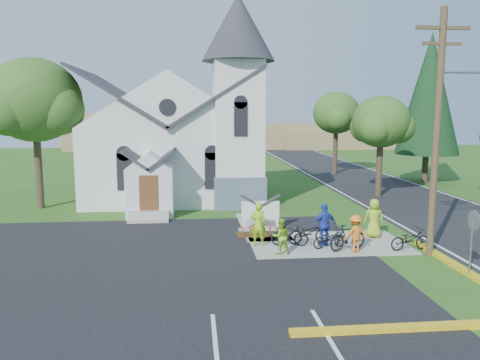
{
  "coord_description": "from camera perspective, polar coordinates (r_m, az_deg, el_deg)",
  "views": [
    {
      "loc": [
        -4.48,
        -19.57,
        5.96
      ],
      "look_at": [
        -2.05,
        5.0,
        2.33
      ],
      "focal_mm": 35.0,
      "sensor_mm": 36.0,
      "label": 1
    }
  ],
  "objects": [
    {
      "name": "bike_1",
      "position": [
        20.9,
        6.07,
        -6.68
      ],
      "size": [
        1.72,
        0.75,
        1.0
      ],
      "primitive_type": "imported",
      "rotation": [
        0.0,
        0.0,
        1.4
      ],
      "color": "black",
      "rests_on": "sidewalk"
    },
    {
      "name": "flower_bed",
      "position": [
        22.9,
        2.81,
        -6.64
      ],
      "size": [
        2.6,
        1.1,
        0.07
      ],
      "primitive_type": "cube",
      "color": "#3D2210",
      "rests_on": "ground"
    },
    {
      "name": "stop_sign",
      "position": [
        18.76,
        26.56,
        -5.4
      ],
      "size": [
        0.11,
        0.76,
        2.48
      ],
      "color": "gray",
      "rests_on": "ground"
    },
    {
      "name": "distant_hills",
      "position": [
        76.4,
        0.26,
        5.53
      ],
      "size": [
        61.0,
        10.0,
        5.6
      ],
      "color": "olive",
      "rests_on": "ground"
    },
    {
      "name": "tree_road_near",
      "position": [
        34.15,
        16.82,
        6.75
      ],
      "size": [
        4.0,
        4.0,
        7.05
      ],
      "color": "#35281C",
      "rests_on": "ground"
    },
    {
      "name": "bike_3",
      "position": [
        20.7,
        13.01,
        -6.81
      ],
      "size": [
        1.95,
        1.19,
        1.13
      ],
      "primitive_type": "imported",
      "rotation": [
        0.0,
        0.0,
        1.95
      ],
      "color": "black",
      "rests_on": "sidewalk"
    },
    {
      "name": "bike_4",
      "position": [
        21.5,
        20.0,
        -6.8
      ],
      "size": [
        1.87,
        0.86,
        0.94
      ],
      "primitive_type": "imported",
      "rotation": [
        0.0,
        0.0,
        1.7
      ],
      "color": "black",
      "rests_on": "sidewalk"
    },
    {
      "name": "church_sign",
      "position": [
        23.53,
        2.5,
        -3.74
      ],
      "size": [
        2.2,
        0.4,
        1.7
      ],
      "color": "#9E9A8E",
      "rests_on": "ground"
    },
    {
      "name": "bike_0",
      "position": [
        21.39,
        8.36,
        -6.33
      ],
      "size": [
        2.04,
        0.97,
        1.03
      ],
      "primitive_type": "imported",
      "rotation": [
        0.0,
        0.0,
        1.72
      ],
      "color": "black",
      "rests_on": "sidewalk"
    },
    {
      "name": "bike_2",
      "position": [
        20.91,
        10.83,
        -7.01
      ],
      "size": [
        1.69,
        0.98,
        0.84
      ],
      "primitive_type": "imported",
      "rotation": [
        0.0,
        0.0,
        1.85
      ],
      "color": "black",
      "rests_on": "sidewalk"
    },
    {
      "name": "utility_pole",
      "position": [
        20.59,
        23.06,
        6.16
      ],
      "size": [
        3.45,
        0.28,
        10.0
      ],
      "color": "#4C3B26",
      "rests_on": "ground"
    },
    {
      "name": "church",
      "position": [
        32.08,
        -7.47,
        7.03
      ],
      "size": [
        12.35,
        12.0,
        13.0
      ],
      "color": "white",
      "rests_on": "ground"
    },
    {
      "name": "conifer",
      "position": [
        42.35,
        22.08,
        9.7
      ],
      "size": [
        5.2,
        5.2,
        12.4
      ],
      "color": "#35281C",
      "rests_on": "ground"
    },
    {
      "name": "cyclist_0",
      "position": [
        20.71,
        2.25,
        -5.41
      ],
      "size": [
        0.8,
        0.61,
        1.96
      ],
      "primitive_type": "imported",
      "rotation": [
        0.0,
        0.0,
        2.93
      ],
      "color": "#8EC116",
      "rests_on": "sidewalk"
    },
    {
      "name": "ground",
      "position": [
        20.95,
        7.02,
        -8.23
      ],
      "size": [
        120.0,
        120.0,
        0.0
      ],
      "primitive_type": "plane",
      "color": "#2B5B1A",
      "rests_on": "ground"
    },
    {
      "name": "sidewalk",
      "position": [
        21.77,
        10.62,
        -7.6
      ],
      "size": [
        7.0,
        4.0,
        0.05
      ],
      "primitive_type": "cube",
      "color": "#9E9A8E",
      "rests_on": "ground"
    },
    {
      "name": "road",
      "position": [
        37.95,
        16.87,
        -1.01
      ],
      "size": [
        8.0,
        90.0,
        0.02
      ],
      "primitive_type": "cube",
      "color": "black",
      "rests_on": "ground"
    },
    {
      "name": "cyclist_3",
      "position": [
        20.44,
        13.89,
        -6.35
      ],
      "size": [
        1.14,
        0.8,
        1.6
      ],
      "primitive_type": "imported",
      "rotation": [
        0.0,
        0.0,
        3.35
      ],
      "color": "orange",
      "rests_on": "sidewalk"
    },
    {
      "name": "cyclist_4",
      "position": [
        22.96,
        16.01,
        -4.5
      ],
      "size": [
        1.01,
        0.78,
        1.85
      ],
      "primitive_type": "imported",
      "rotation": [
        0.0,
        0.0,
        2.92
      ],
      "color": "#9CBD23",
      "rests_on": "sidewalk"
    },
    {
      "name": "parking_lot",
      "position": [
        18.73,
        -13.3,
        -10.39
      ],
      "size": [
        20.0,
        16.0,
        0.02
      ],
      "primitive_type": "cube",
      "color": "black",
      "rests_on": "ground"
    },
    {
      "name": "cyclist_2",
      "position": [
        21.05,
        10.27,
        -5.4
      ],
      "size": [
        1.19,
        0.69,
        1.9
      ],
      "primitive_type": "imported",
      "rotation": [
        0.0,
        0.0,
        3.36
      ],
      "color": "#233DB2",
      "rests_on": "sidewalk"
    },
    {
      "name": "cyclist_1",
      "position": [
        19.67,
        5.02,
        -6.84
      ],
      "size": [
        0.78,
        0.63,
        1.52
      ],
      "primitive_type": "imported",
      "rotation": [
        0.0,
        0.0,
        3.22
      ],
      "color": "#7DC224",
      "rests_on": "sidewalk"
    },
    {
      "name": "tree_road_mid",
      "position": [
        45.61,
        11.67,
        7.97
      ],
      "size": [
        4.4,
        4.4,
        7.8
      ],
      "color": "#35281C",
      "rests_on": "ground"
    },
    {
      "name": "tree_lot_corner",
      "position": [
        31.08,
        -23.78,
        8.86
      ],
      "size": [
        5.6,
        5.6,
        9.15
      ],
      "color": "#35281C",
      "rests_on": "ground"
    }
  ]
}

